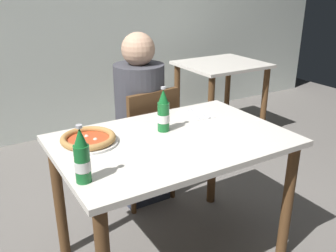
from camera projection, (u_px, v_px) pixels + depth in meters
back_wall_tiled at (51, 5)px, 3.47m from camera, size 7.00×0.10×2.60m
dining_table_main at (173, 158)px, 1.96m from camera, size 1.20×0.80×0.75m
chair_behind_table at (145, 139)px, 2.57m from camera, size 0.44×0.44×0.85m
diner_seated at (140, 123)px, 2.57m from camera, size 0.34×0.34×1.21m
dining_table_background at (221, 78)px, 3.72m from camera, size 0.80×0.70×0.75m
pizza_margherita_near at (88, 139)px, 1.85m from camera, size 0.30×0.30×0.04m
beer_bottle_left at (82, 158)px, 1.47m from camera, size 0.07×0.07×0.25m
beer_bottle_center at (163, 113)px, 1.97m from camera, size 0.07×0.07×0.25m
napkin_with_cutlery at (197, 115)px, 2.24m from camera, size 0.19×0.19×0.01m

